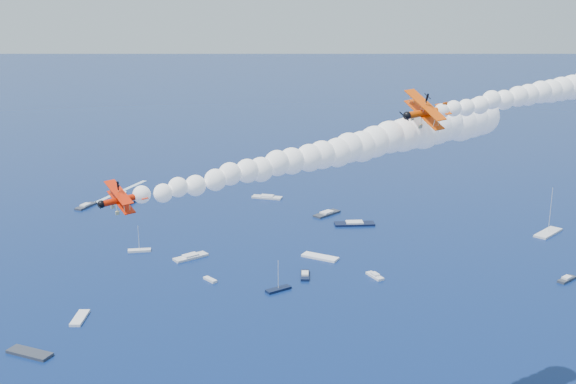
{
  "coord_description": "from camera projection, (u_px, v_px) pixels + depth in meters",
  "views": [
    {
      "loc": [
        6.5,
        -87.42,
        78.56
      ],
      "look_at": [
        1.18,
        11.12,
        50.94
      ],
      "focal_mm": 43.57,
      "sensor_mm": 36.0,
      "label": 1
    }
  ],
  "objects": [
    {
      "name": "biplane_trail",
      "position": [
        123.0,
        200.0,
        91.71
      ],
      "size": [
        9.74,
        10.41,
        6.28
      ],
      "primitive_type": null,
      "rotation": [
        -0.22,
        0.07,
        3.74
      ],
      "color": "red"
    },
    {
      "name": "smoke_trail_trail",
      "position": [
        336.0,
        151.0,
        108.18
      ],
      "size": [
        71.8,
        67.68,
        12.04
      ],
      "primitive_type": null,
      "rotation": [
        0.0,
        0.0,
        3.74
      ],
      "color": "white"
    },
    {
      "name": "biplane_lead",
      "position": [
        426.0,
        112.0,
        110.0
      ],
      "size": [
        12.25,
        13.34,
        9.31
      ],
      "primitive_type": null,
      "rotation": [
        -0.41,
        0.07,
        3.65
      ],
      "color": "#D94404"
    },
    {
      "name": "spectator_boats",
      "position": [
        289.0,
        256.0,
        218.14
      ],
      "size": [
        225.32,
        159.49,
        0.7
      ],
      "color": "#333644",
      "rests_on": "ground"
    },
    {
      "name": "boat_wakes",
      "position": [
        331.0,
        279.0,
        201.69
      ],
      "size": [
        187.9,
        215.74,
        0.04
      ],
      "color": "white",
      "rests_on": "ground"
    }
  ]
}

